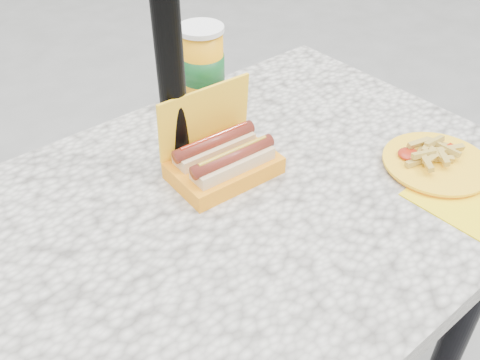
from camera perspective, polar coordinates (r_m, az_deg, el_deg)
picnic_table at (r=1.05m, az=-1.09°, el=-7.19°), size 1.20×0.80×0.75m
hotdog_box at (r=1.03m, az=-1.89°, el=2.29°), size 0.21×0.15×0.17m
fries_plate at (r=1.13m, az=20.31°, el=1.57°), size 0.23×0.28×0.04m
soda_cup at (r=1.23m, az=-4.03°, el=11.93°), size 0.10×0.10×0.19m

